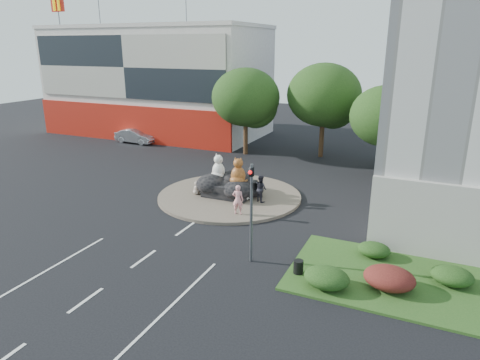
{
  "coord_description": "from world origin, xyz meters",
  "views": [
    {
      "loc": [
        12.31,
        -15.55,
        10.24
      ],
      "look_at": [
        1.61,
        8.2,
        2.0
      ],
      "focal_mm": 32.0,
      "sensor_mm": 36.0,
      "label": 1
    }
  ],
  "objects_px": {
    "kitten_calico": "(197,187)",
    "pedestrian_pink": "(238,200)",
    "pedestrian_dark": "(261,188)",
    "kitten_white": "(246,195)",
    "parked_car": "(136,136)",
    "cat_white": "(218,167)",
    "cat_tabby": "(238,171)",
    "litter_bin": "(298,267)"
  },
  "relations": [
    {
      "from": "litter_bin",
      "to": "pedestrian_pink",
      "type": "bearing_deg",
      "value": 135.93
    },
    {
      "from": "cat_white",
      "to": "parked_car",
      "type": "distance_m",
      "value": 19.54
    },
    {
      "from": "cat_white",
      "to": "pedestrian_dark",
      "type": "height_order",
      "value": "cat_white"
    },
    {
      "from": "kitten_calico",
      "to": "pedestrian_dark",
      "type": "xyz_separation_m",
      "value": [
        4.66,
        0.45,
        0.43
      ]
    },
    {
      "from": "pedestrian_pink",
      "to": "parked_car",
      "type": "relative_size",
      "value": 0.4
    },
    {
      "from": "litter_bin",
      "to": "cat_tabby",
      "type": "bearing_deg",
      "value": 129.68
    },
    {
      "from": "kitten_calico",
      "to": "litter_bin",
      "type": "relative_size",
      "value": 1.51
    },
    {
      "from": "cat_white",
      "to": "kitten_white",
      "type": "bearing_deg",
      "value": 6.7
    },
    {
      "from": "kitten_white",
      "to": "pedestrian_dark",
      "type": "xyz_separation_m",
      "value": [
        0.98,
        0.11,
        0.56
      ]
    },
    {
      "from": "pedestrian_dark",
      "to": "kitten_white",
      "type": "bearing_deg",
      "value": 39.45
    },
    {
      "from": "parked_car",
      "to": "kitten_calico",
      "type": "bearing_deg",
      "value": -128.35
    },
    {
      "from": "pedestrian_pink",
      "to": "litter_bin",
      "type": "xyz_separation_m",
      "value": [
        5.51,
        -5.33,
        -0.7
      ]
    },
    {
      "from": "cat_white",
      "to": "kitten_calico",
      "type": "bearing_deg",
      "value": -112.68
    },
    {
      "from": "pedestrian_dark",
      "to": "parked_car",
      "type": "relative_size",
      "value": 0.39
    },
    {
      "from": "kitten_white",
      "to": "litter_bin",
      "type": "distance_m",
      "value": 9.92
    },
    {
      "from": "cat_tabby",
      "to": "kitten_white",
      "type": "height_order",
      "value": "cat_tabby"
    },
    {
      "from": "cat_white",
      "to": "litter_bin",
      "type": "distance_m",
      "value": 12.25
    },
    {
      "from": "pedestrian_pink",
      "to": "pedestrian_dark",
      "type": "height_order",
      "value": "pedestrian_pink"
    },
    {
      "from": "cat_tabby",
      "to": "litter_bin",
      "type": "relative_size",
      "value": 3.01
    },
    {
      "from": "cat_tabby",
      "to": "parked_car",
      "type": "xyz_separation_m",
      "value": [
        -17.65,
        11.75,
        -1.3
      ]
    },
    {
      "from": "cat_tabby",
      "to": "litter_bin",
      "type": "distance_m",
      "value": 10.74
    },
    {
      "from": "kitten_calico",
      "to": "pedestrian_pink",
      "type": "bearing_deg",
      "value": -0.95
    },
    {
      "from": "pedestrian_pink",
      "to": "cat_white",
      "type": "bearing_deg",
      "value": -57.63
    },
    {
      "from": "parked_car",
      "to": "cat_tabby",
      "type": "bearing_deg",
      "value": -121.95
    },
    {
      "from": "cat_white",
      "to": "pedestrian_pink",
      "type": "bearing_deg",
      "value": -23.73
    },
    {
      "from": "kitten_calico",
      "to": "kitten_white",
      "type": "height_order",
      "value": "kitten_calico"
    },
    {
      "from": "kitten_white",
      "to": "cat_white",
      "type": "bearing_deg",
      "value": 109.37
    },
    {
      "from": "kitten_white",
      "to": "pedestrian_pink",
      "type": "distance_m",
      "value": 2.66
    },
    {
      "from": "cat_white",
      "to": "pedestrian_pink",
      "type": "height_order",
      "value": "cat_white"
    },
    {
      "from": "kitten_white",
      "to": "pedestrian_pink",
      "type": "height_order",
      "value": "pedestrian_pink"
    },
    {
      "from": "pedestrian_pink",
      "to": "pedestrian_dark",
      "type": "relative_size",
      "value": 1.02
    },
    {
      "from": "kitten_white",
      "to": "pedestrian_dark",
      "type": "distance_m",
      "value": 1.14
    },
    {
      "from": "kitten_white",
      "to": "parked_car",
      "type": "relative_size",
      "value": 0.15
    },
    {
      "from": "kitten_white",
      "to": "litter_bin",
      "type": "xyz_separation_m",
      "value": [
        6.03,
        -7.87,
        -0.12
      ]
    },
    {
      "from": "cat_white",
      "to": "pedestrian_dark",
      "type": "distance_m",
      "value": 3.66
    },
    {
      "from": "kitten_calico",
      "to": "kitten_white",
      "type": "xyz_separation_m",
      "value": [
        3.67,
        0.33,
        -0.12
      ]
    },
    {
      "from": "cat_white",
      "to": "pedestrian_pink",
      "type": "xyz_separation_m",
      "value": [
        3.02,
        -3.32,
        -0.9
      ]
    },
    {
      "from": "pedestrian_dark",
      "to": "kitten_calico",
      "type": "bearing_deg",
      "value": 38.34
    },
    {
      "from": "pedestrian_pink",
      "to": "parked_car",
      "type": "xyz_separation_m",
      "value": [
        -18.93,
        14.6,
        -0.37
      ]
    },
    {
      "from": "kitten_calico",
      "to": "litter_bin",
      "type": "distance_m",
      "value": 12.29
    },
    {
      "from": "litter_bin",
      "to": "kitten_white",
      "type": "bearing_deg",
      "value": 127.45
    },
    {
      "from": "litter_bin",
      "to": "pedestrian_dark",
      "type": "bearing_deg",
      "value": 122.29
    }
  ]
}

